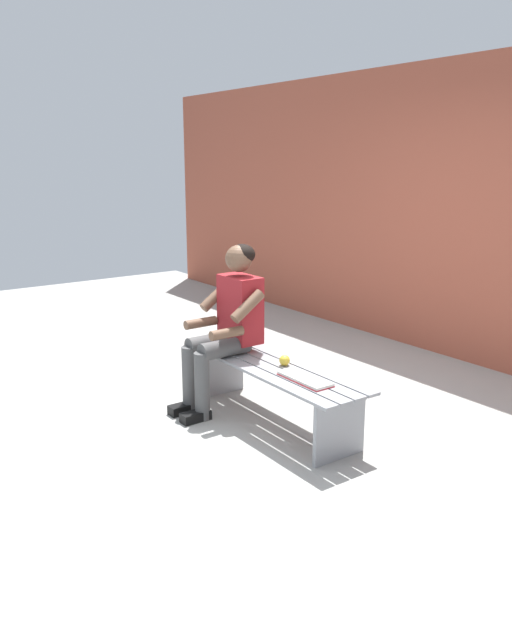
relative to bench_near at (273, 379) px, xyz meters
name	(u,v)px	position (x,y,z in m)	size (l,w,h in m)	color
ground_plane	(89,413)	(0.98, 1.00, -0.35)	(10.00, 7.00, 0.04)	#9E9E99
brick_wall	(445,211)	(0.50, -2.43, 1.03)	(9.50, 0.24, 2.72)	#9E4C38
bench_near	(273,379)	(0.00, 0.00, 0.00)	(1.64, 0.47, 0.44)	gray
person_seated	(227,321)	(0.44, 0.10, 0.35)	(0.50, 0.69, 1.24)	maroon
apple	(285,360)	(-0.06, -0.06, 0.14)	(0.08, 0.08, 0.08)	gold
book_open	(305,379)	(-0.38, 0.03, 0.11)	(0.41, 0.16, 0.02)	white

